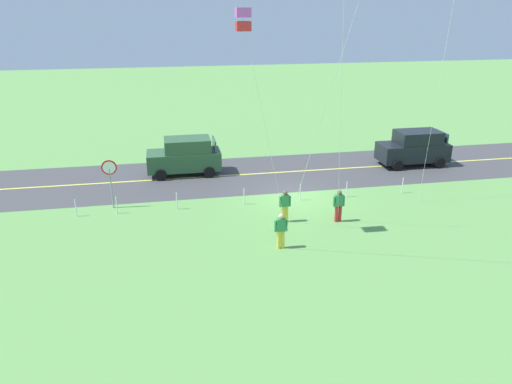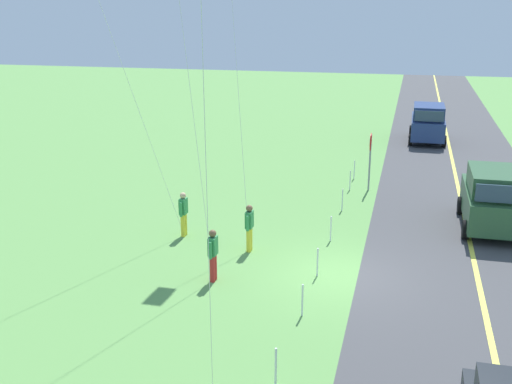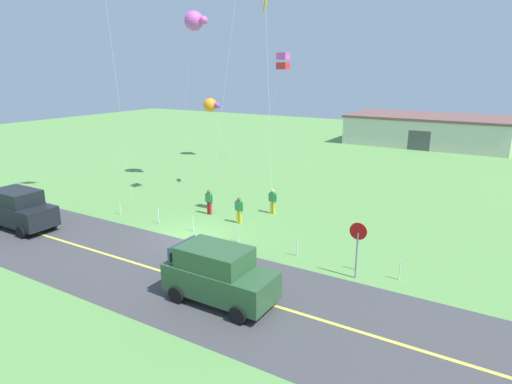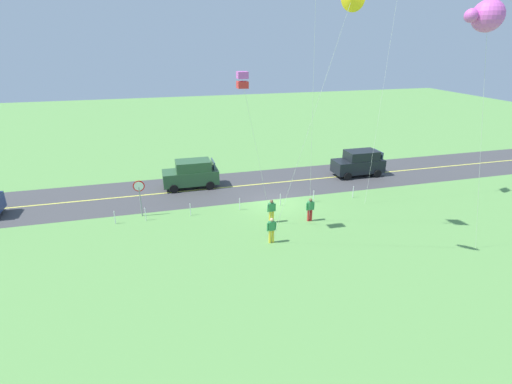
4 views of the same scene
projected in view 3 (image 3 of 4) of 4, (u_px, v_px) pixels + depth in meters
name	position (u px, v px, depth m)	size (l,w,h in m)	color
ground_plane	(189.00, 237.00, 23.93)	(120.00, 120.00, 0.10)	#60994C
asphalt_road	(134.00, 263.00, 20.61)	(120.00, 7.00, 0.00)	#424244
road_centre_stripe	(134.00, 263.00, 20.61)	(120.00, 0.16, 0.00)	#E5E04C
car_suv_foreground	(219.00, 274.00, 16.91)	(4.40, 2.12, 2.24)	#2D5633
car_parked_west_near	(20.00, 209.00, 24.87)	(4.40, 2.12, 2.24)	black
stop_sign	(358.00, 239.00, 18.65)	(0.76, 0.08, 2.56)	gray
person_adult_near	(273.00, 200.00, 27.47)	(0.58, 0.22, 1.60)	yellow
person_adult_companion	(209.00, 201.00, 27.33)	(0.58, 0.22, 1.60)	red
person_child_watcher	(239.00, 209.00, 25.71)	(0.58, 0.22, 1.60)	yellow
kite_red_low	(266.00, 5.00, 27.97)	(2.83, 3.65, 13.41)	silver
kite_yellow_high	(283.00, 62.00, 23.40)	(2.42, 1.50, 9.67)	silver
kite_pink_drift	(211.00, 105.00, 44.28)	(2.84, 1.40, 6.05)	silver
kite_orange_near	(195.00, 21.00, 31.84)	(3.67, 1.40, 12.93)	silver
warehouse_distant	(428.00, 130.00, 53.03)	(18.36, 10.20, 3.50)	beige
fence_post_0	(120.00, 208.00, 27.38)	(0.05, 0.05, 0.90)	silver
fence_post_1	(159.00, 216.00, 25.77)	(0.05, 0.05, 0.90)	silver
fence_post_2	(193.00, 224.00, 24.49)	(0.05, 0.05, 0.90)	silver
fence_post_3	(238.00, 234.00, 22.99)	(0.05, 0.05, 0.90)	silver
fence_post_4	(297.00, 247.00, 21.27)	(0.05, 0.05, 0.90)	silver
fence_post_5	(400.00, 270.00, 18.84)	(0.05, 0.05, 0.90)	silver
fence_post_6	(356.00, 260.00, 19.80)	(0.05, 0.05, 0.90)	silver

